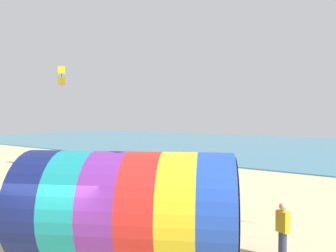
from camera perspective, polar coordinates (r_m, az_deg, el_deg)
The scene contains 4 objects.
sea at distance 45.42m, azimuth 25.69°, elevation -3.60°, with size 120.00×40.00×0.10m, color teal.
giant_inflatable_tube at distance 9.81m, azimuth -6.77°, elevation -13.81°, with size 6.81×5.65×3.22m.
kite_handler at distance 10.64m, azimuth 19.35°, elevation -16.82°, with size 0.42×0.35×1.70m.
kite_yellow_box at distance 16.65m, azimuth -18.03°, elevation 8.34°, with size 0.45×0.45×0.92m.
Camera 1 is at (7.31, -5.37, 4.27)m, focal length 35.00 mm.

